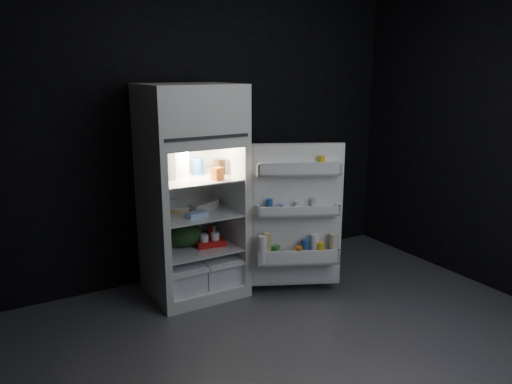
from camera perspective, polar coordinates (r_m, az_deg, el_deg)
floor at (r=3.64m, az=6.25°, el=-17.61°), size 4.00×3.40×0.00m
wall_back at (r=4.61m, az=-5.92°, el=7.06°), size 4.00×0.00×2.70m
refrigerator at (r=4.21m, az=-7.51°, el=0.91°), size 0.76×0.71×1.78m
fridge_door at (r=4.16m, az=4.71°, el=-3.09°), size 0.73×0.48×1.22m
milk_jug at (r=4.11m, az=-9.14°, el=3.25°), size 0.19×0.19×0.24m
mayo_jar at (r=4.23m, az=-6.73°, el=2.94°), size 0.11×0.11×0.14m
jam_jar at (r=4.22m, az=-4.24°, el=2.90°), size 0.11×0.11×0.13m
amber_bottle at (r=4.12m, az=-10.61°, el=3.06°), size 0.09×0.09×0.22m
small_carton at (r=4.01m, az=-4.41°, el=2.09°), size 0.11×0.09×0.10m
egg_carton at (r=4.25m, az=-6.04°, el=-1.64°), size 0.28×0.19×0.07m
pie at (r=4.31m, az=-8.71°, el=-1.72°), size 0.32×0.32×0.04m
flat_package at (r=4.07m, az=-6.80°, el=-2.56°), size 0.19×0.13×0.04m
wrapped_pkg at (r=4.41m, az=-5.19°, el=-1.17°), size 0.13×0.12×0.05m
produce_bag at (r=4.29m, az=-8.10°, el=-4.87°), size 0.34×0.29×0.20m
yogurt_tray at (r=4.29m, az=-5.18°, el=-5.83°), size 0.26×0.17×0.05m
small_can_red at (r=4.50m, az=-5.25°, el=-4.57°), size 0.06×0.06×0.09m
small_can_silver at (r=4.56m, az=-4.93°, el=-4.32°), size 0.07×0.07×0.09m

